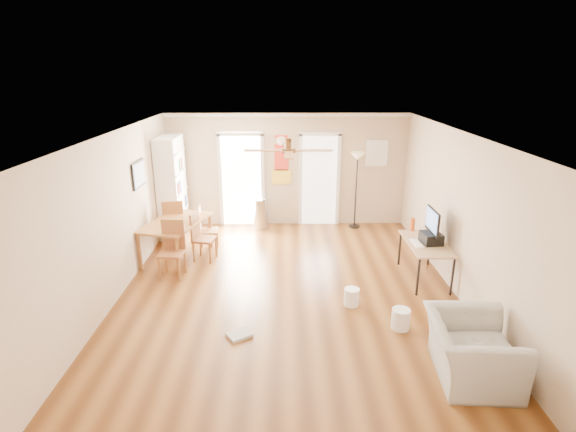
{
  "coord_description": "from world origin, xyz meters",
  "views": [
    {
      "loc": [
        -0.06,
        -6.55,
        3.53
      ],
      "look_at": [
        0.0,
        0.6,
        1.15
      ],
      "focal_mm": 27.67,
      "sensor_mm": 36.0,
      "label": 1
    }
  ],
  "objects_px": {
    "printer": "(431,238)",
    "wastebasket_b": "(401,319)",
    "bookshelf": "(172,187)",
    "computer_desk": "(424,261)",
    "dining_chair_near": "(171,250)",
    "wastebasket_a": "(352,297)",
    "dining_chair_far": "(174,222)",
    "trash_can": "(261,213)",
    "armchair": "(471,350)",
    "dining_chair_right_b": "(204,237)",
    "dining_chair_right_a": "(208,229)",
    "dining_table": "(177,240)",
    "torchiere_lamp": "(356,191)"
  },
  "relations": [
    {
      "from": "printer",
      "to": "wastebasket_b",
      "type": "bearing_deg",
      "value": -125.28
    },
    {
      "from": "bookshelf",
      "to": "computer_desk",
      "type": "distance_m",
      "value": 5.46
    },
    {
      "from": "dining_chair_near",
      "to": "wastebasket_a",
      "type": "relative_size",
      "value": 3.63
    },
    {
      "from": "bookshelf",
      "to": "wastebasket_b",
      "type": "height_order",
      "value": "bookshelf"
    },
    {
      "from": "dining_chair_far",
      "to": "trash_can",
      "type": "bearing_deg",
      "value": -159.05
    },
    {
      "from": "dining_chair_far",
      "to": "armchair",
      "type": "height_order",
      "value": "dining_chair_far"
    },
    {
      "from": "printer",
      "to": "wastebasket_b",
      "type": "xyz_separation_m",
      "value": [
        -0.86,
        -1.55,
        -0.63
      ]
    },
    {
      "from": "dining_chair_right_b",
      "to": "dining_chair_near",
      "type": "bearing_deg",
      "value": 161.36
    },
    {
      "from": "computer_desk",
      "to": "wastebasket_b",
      "type": "bearing_deg",
      "value": -116.75
    },
    {
      "from": "bookshelf",
      "to": "dining_chair_right_a",
      "type": "bearing_deg",
      "value": -31.45
    },
    {
      "from": "dining_chair_near",
      "to": "wastebasket_b",
      "type": "distance_m",
      "value": 4.03
    },
    {
      "from": "dining_chair_right_a",
      "to": "printer",
      "type": "bearing_deg",
      "value": -114.17
    },
    {
      "from": "dining_table",
      "to": "wastebasket_b",
      "type": "bearing_deg",
      "value": -34.2
    },
    {
      "from": "dining_chair_right_b",
      "to": "trash_can",
      "type": "relative_size",
      "value": 1.34
    },
    {
      "from": "bookshelf",
      "to": "computer_desk",
      "type": "height_order",
      "value": "bookshelf"
    },
    {
      "from": "dining_chair_right_b",
      "to": "printer",
      "type": "relative_size",
      "value": 2.61
    },
    {
      "from": "computer_desk",
      "to": "wastebasket_a",
      "type": "distance_m",
      "value": 1.67
    },
    {
      "from": "dining_chair_right_b",
      "to": "torchiere_lamp",
      "type": "height_order",
      "value": "torchiere_lamp"
    },
    {
      "from": "dining_chair_right_a",
      "to": "armchair",
      "type": "relative_size",
      "value": 0.83
    },
    {
      "from": "dining_chair_near",
      "to": "printer",
      "type": "relative_size",
      "value": 2.79
    },
    {
      "from": "wastebasket_b",
      "to": "dining_table",
      "type": "bearing_deg",
      "value": 145.8
    },
    {
      "from": "torchiere_lamp",
      "to": "armchair",
      "type": "bearing_deg",
      "value": -83.92
    },
    {
      "from": "dining_table",
      "to": "printer",
      "type": "xyz_separation_m",
      "value": [
        4.6,
        -0.99,
        0.4
      ]
    },
    {
      "from": "wastebasket_a",
      "to": "dining_chair_near",
      "type": "bearing_deg",
      "value": 161.3
    },
    {
      "from": "bookshelf",
      "to": "printer",
      "type": "distance_m",
      "value": 5.49
    },
    {
      "from": "dining_chair_right_a",
      "to": "dining_chair_far",
      "type": "distance_m",
      "value": 0.79
    },
    {
      "from": "bookshelf",
      "to": "dining_chair_right_a",
      "type": "xyz_separation_m",
      "value": [
        0.91,
        -0.94,
        -0.62
      ]
    },
    {
      "from": "dining_chair_far",
      "to": "computer_desk",
      "type": "xyz_separation_m",
      "value": [
        4.73,
        -1.63,
        -0.16
      ]
    },
    {
      "from": "dining_chair_right_a",
      "to": "armchair",
      "type": "xyz_separation_m",
      "value": [
        3.75,
        -3.97,
        -0.1
      ]
    },
    {
      "from": "trash_can",
      "to": "torchiere_lamp",
      "type": "xyz_separation_m",
      "value": [
        2.19,
        0.05,
        0.52
      ]
    },
    {
      "from": "dining_table",
      "to": "wastebasket_a",
      "type": "distance_m",
      "value": 3.66
    },
    {
      "from": "dining_table",
      "to": "wastebasket_b",
      "type": "relative_size",
      "value": 4.97
    },
    {
      "from": "dining_chair_right_b",
      "to": "wastebasket_a",
      "type": "bearing_deg",
      "value": -112.3
    },
    {
      "from": "trash_can",
      "to": "armchair",
      "type": "height_order",
      "value": "armchair"
    },
    {
      "from": "dining_chair_right_b",
      "to": "wastebasket_a",
      "type": "distance_m",
      "value": 3.16
    },
    {
      "from": "dining_chair_right_b",
      "to": "printer",
      "type": "bearing_deg",
      "value": -90.23
    },
    {
      "from": "dining_chair_right_a",
      "to": "printer",
      "type": "distance_m",
      "value": 4.29
    },
    {
      "from": "trash_can",
      "to": "dining_chair_far",
      "type": "bearing_deg",
      "value": -148.84
    },
    {
      "from": "dining_chair_near",
      "to": "wastebasket_a",
      "type": "xyz_separation_m",
      "value": [
        3.04,
        -1.03,
        -0.36
      ]
    },
    {
      "from": "dining_chair_right_a",
      "to": "dining_chair_right_b",
      "type": "relative_size",
      "value": 0.98
    },
    {
      "from": "dining_chair_far",
      "to": "bookshelf",
      "type": "bearing_deg",
      "value": -86.29
    },
    {
      "from": "computer_desk",
      "to": "wastebasket_a",
      "type": "xyz_separation_m",
      "value": [
        -1.39,
        -0.91,
        -0.2
      ]
    },
    {
      "from": "wastebasket_b",
      "to": "armchair",
      "type": "xyz_separation_m",
      "value": [
        0.56,
        -1.05,
        0.21
      ]
    },
    {
      "from": "dining_table",
      "to": "dining_chair_far",
      "type": "xyz_separation_m",
      "value": [
        -0.2,
        0.66,
        0.13
      ]
    },
    {
      "from": "dining_chair_near",
      "to": "dining_chair_right_b",
      "type": "bearing_deg",
      "value": 64.29
    },
    {
      "from": "dining_table",
      "to": "armchair",
      "type": "distance_m",
      "value": 5.6
    },
    {
      "from": "printer",
      "to": "wastebasket_a",
      "type": "relative_size",
      "value": 1.3
    },
    {
      "from": "bookshelf",
      "to": "dining_table",
      "type": "relative_size",
      "value": 1.45
    },
    {
      "from": "wastebasket_b",
      "to": "armchair",
      "type": "relative_size",
      "value": 0.27
    },
    {
      "from": "dining_chair_far",
      "to": "torchiere_lamp",
      "type": "height_order",
      "value": "torchiere_lamp"
    }
  ]
}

